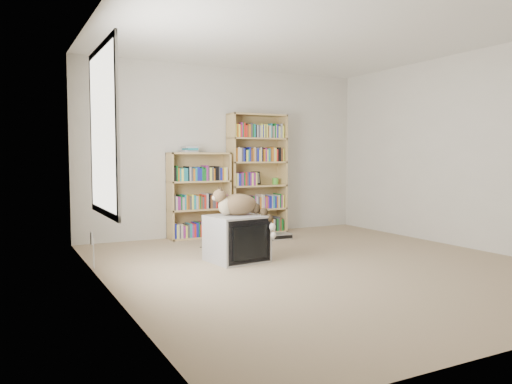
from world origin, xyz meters
name	(u,v)px	position (x,y,z in m)	size (l,w,h in m)	color
floor	(322,265)	(0.00, 0.00, 0.00)	(4.50, 5.00, 0.01)	tan
wall_back	(227,151)	(0.00, 2.50, 1.25)	(4.50, 0.02, 2.50)	beige
wall_left	(106,147)	(-2.25, 0.00, 1.25)	(0.02, 5.00, 2.50)	beige
wall_right	(469,150)	(2.25, 0.00, 1.25)	(0.02, 5.00, 2.50)	beige
ceiling	(324,29)	(0.00, 0.00, 2.50)	(4.50, 5.00, 0.02)	white
window	(103,131)	(-2.24, 0.20, 1.40)	(0.02, 1.22, 1.52)	white
crt_tv	(236,238)	(-0.73, 0.61, 0.26)	(0.65, 0.60, 0.51)	#AAAAAD
cat	(243,207)	(-0.66, 0.61, 0.60)	(0.64, 0.54, 0.53)	#392317
bookcase_tall	(257,177)	(0.44, 2.36, 0.86)	(0.91, 0.30, 1.81)	tan
bookcase_short	(199,199)	(-0.51, 2.36, 0.56)	(0.89, 0.30, 1.23)	tan
book_stack	(190,149)	(-0.65, 2.33, 1.28)	(0.21, 0.28, 0.09)	red
green_mug	(275,181)	(0.75, 2.34, 0.79)	(0.09, 0.09, 0.10)	#52B233
framed_print	(256,178)	(0.46, 2.44, 0.84)	(0.15, 0.01, 0.20)	black
dvd_player	(279,236)	(0.46, 1.72, 0.04)	(0.33, 0.24, 0.08)	#B7B7BC
wall_outlet	(92,238)	(-2.24, 0.96, 0.32)	(0.01, 0.08, 0.13)	silver
floor_cables	(260,243)	(0.04, 1.49, 0.00)	(1.20, 0.70, 0.01)	black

